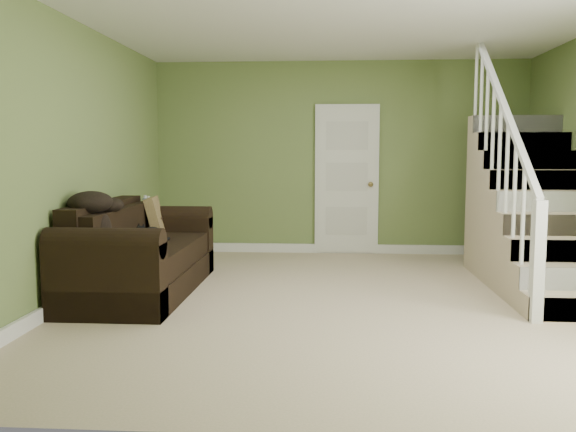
# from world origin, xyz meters

# --- Properties ---
(floor) EXTENTS (5.00, 5.50, 0.01)m
(floor) POSITION_xyz_m (0.00, 0.00, 0.00)
(floor) COLOR tan
(floor) RESTS_ON ground
(ceiling) EXTENTS (5.00, 5.50, 0.01)m
(ceiling) POSITION_xyz_m (0.00, 0.00, 2.60)
(ceiling) COLOR white
(ceiling) RESTS_ON wall_back
(wall_back) EXTENTS (5.00, 0.04, 2.60)m
(wall_back) POSITION_xyz_m (0.00, 2.75, 1.30)
(wall_back) COLOR olive
(wall_back) RESTS_ON floor
(wall_front) EXTENTS (5.00, 0.04, 2.60)m
(wall_front) POSITION_xyz_m (0.00, -2.75, 1.30)
(wall_front) COLOR olive
(wall_front) RESTS_ON floor
(wall_left) EXTENTS (0.04, 5.50, 2.60)m
(wall_left) POSITION_xyz_m (-2.50, 0.00, 1.30)
(wall_left) COLOR olive
(wall_left) RESTS_ON floor
(baseboard_back) EXTENTS (5.00, 0.04, 0.12)m
(baseboard_back) POSITION_xyz_m (0.00, 2.72, 0.06)
(baseboard_back) COLOR white
(baseboard_back) RESTS_ON floor
(baseboard_left) EXTENTS (0.04, 5.50, 0.12)m
(baseboard_left) POSITION_xyz_m (-2.47, 0.00, 0.06)
(baseboard_left) COLOR white
(baseboard_left) RESTS_ON floor
(door) EXTENTS (0.86, 0.12, 2.02)m
(door) POSITION_xyz_m (0.10, 2.71, 1.01)
(door) COLOR white
(door) RESTS_ON floor
(staircase) EXTENTS (1.00, 2.51, 2.82)m
(staircase) POSITION_xyz_m (1.99, 0.97, 0.64)
(staircase) COLOR tan
(staircase) RESTS_ON floor
(sofa) EXTENTS (0.98, 2.27, 0.90)m
(sofa) POSITION_xyz_m (-2.02, 0.23, 0.34)
(sofa) COLOR black
(sofa) RESTS_ON floor
(side_table) EXTENTS (0.56, 0.56, 0.88)m
(side_table) POSITION_xyz_m (-2.27, 1.23, 0.33)
(side_table) COLOR black
(side_table) RESTS_ON floor
(cat) EXTENTS (0.27, 0.46, 0.22)m
(cat) POSITION_xyz_m (-1.90, 0.26, 0.57)
(cat) COLOR black
(cat) RESTS_ON sofa
(banana) EXTENTS (0.10, 0.17, 0.05)m
(banana) POSITION_xyz_m (-1.86, 0.07, 0.51)
(banana) COLOR yellow
(banana) RESTS_ON sofa
(throw_pillow) EXTENTS (0.25, 0.43, 0.42)m
(throw_pillow) POSITION_xyz_m (-2.07, 1.02, 0.68)
(throw_pillow) COLOR #4B361E
(throw_pillow) RESTS_ON sofa
(throw_blanket) EXTENTS (0.52, 0.60, 0.21)m
(throw_blanket) POSITION_xyz_m (-2.30, -0.22, 0.93)
(throw_blanket) COLOR black
(throw_blanket) RESTS_ON sofa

